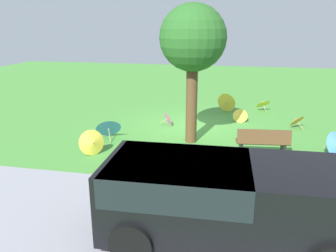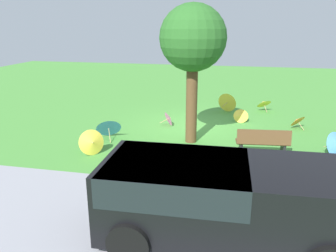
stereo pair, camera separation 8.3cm
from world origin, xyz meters
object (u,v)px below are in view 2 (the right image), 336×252
at_px(parasol_yellow_0, 92,142).
at_px(parasol_yellow_3, 264,103).
at_px(parasol_pink_0, 169,118).
at_px(park_bench, 263,142).
at_px(parasol_yellow_1, 241,116).
at_px(shade_tree, 193,40).
at_px(parasol_orange_0, 297,120).
at_px(parasol_blue_0, 108,127).
at_px(van_dark, 218,195).
at_px(parasol_yellow_2, 228,102).

bearing_deg(parasol_yellow_0, parasol_yellow_3, -129.51).
xyz_separation_m(parasol_pink_0, parasol_yellow_3, (-3.82, -3.10, 0.11)).
bearing_deg(park_bench, parasol_yellow_1, -79.90).
bearing_deg(shade_tree, park_bench, 158.64).
distance_m(shade_tree, parasol_orange_0, 5.46).
height_order(parasol_blue_0, parasol_yellow_3, parasol_blue_0).
height_order(parasol_pink_0, parasol_yellow_3, parasol_yellow_3).
bearing_deg(parasol_yellow_0, park_bench, -169.63).
bearing_deg(parasol_pink_0, parasol_yellow_0, 64.68).
xyz_separation_m(park_bench, parasol_pink_0, (3.47, -2.65, -0.18)).
bearing_deg(shade_tree, parasol_orange_0, -148.25).
distance_m(van_dark, parasol_yellow_2, 9.83).
bearing_deg(parasol_pink_0, parasol_yellow_1, -159.25).
height_order(parasol_yellow_0, parasol_orange_0, parasol_yellow_0).
xyz_separation_m(shade_tree, parasol_pink_0, (1.13, -1.73, -3.14)).
relative_size(van_dark, parasol_blue_0, 4.30).
distance_m(park_bench, shade_tree, 3.88).
distance_m(shade_tree, parasol_yellow_3, 6.31).
relative_size(parasol_pink_0, parasol_orange_0, 0.83).
bearing_deg(van_dark, park_bench, -103.76).
bearing_deg(van_dark, parasol_yellow_1, -92.97).
bearing_deg(parasol_pink_0, shade_tree, 123.02).
relative_size(parasol_yellow_2, parasol_yellow_3, 1.08).
xyz_separation_m(parasol_blue_0, parasol_yellow_3, (-5.61, -5.11, -0.03)).
bearing_deg(parasol_yellow_0, parasol_orange_0, -147.55).
height_order(parasol_blue_0, parasol_yellow_1, parasol_blue_0).
xyz_separation_m(parasol_orange_0, parasol_yellow_2, (2.74, -2.11, 0.13)).
height_order(parasol_pink_0, parasol_yellow_2, parasol_yellow_2).
relative_size(park_bench, parasol_yellow_2, 1.74).
bearing_deg(parasol_blue_0, parasol_orange_0, -158.61).
relative_size(parasol_orange_0, parasol_yellow_3, 0.89).
relative_size(parasol_pink_0, parasol_yellow_0, 0.75).
xyz_separation_m(van_dark, park_bench, (-1.08, -4.42, -0.45)).
height_order(park_bench, parasol_blue_0, park_bench).
relative_size(shade_tree, parasol_yellow_2, 4.87).
height_order(van_dark, park_bench, van_dark).
xyz_separation_m(parasol_yellow_0, parasol_yellow_1, (-4.51, -4.66, -0.13)).
bearing_deg(parasol_yellow_0, shade_tree, -146.62).
relative_size(shade_tree, parasol_blue_0, 4.23).
distance_m(van_dark, parasol_pink_0, 7.49).
distance_m(park_bench, parasol_blue_0, 5.30).
bearing_deg(parasol_yellow_2, park_bench, 103.20).
height_order(van_dark, parasol_yellow_2, van_dark).
height_order(park_bench, parasol_pink_0, park_bench).
height_order(park_bench, parasol_orange_0, park_bench).
bearing_deg(parasol_yellow_2, parasol_pink_0, 51.26).
bearing_deg(shade_tree, van_dark, 103.27).
height_order(parasol_pink_0, parasol_yellow_0, parasol_yellow_0).
height_order(parasol_yellow_1, parasol_yellow_2, parasol_yellow_2).
relative_size(park_bench, parasol_orange_0, 2.12).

